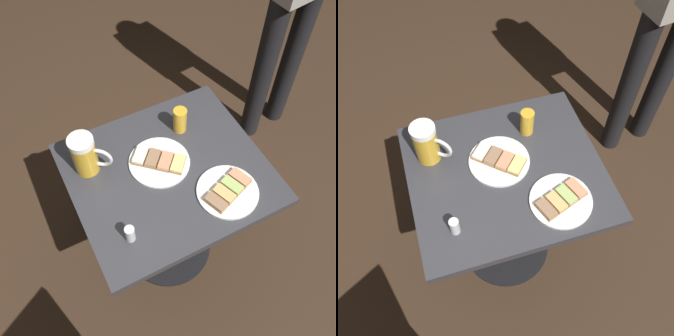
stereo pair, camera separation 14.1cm
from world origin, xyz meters
The scene contains 7 objects.
ground_plane centered at (0.00, 0.00, 0.00)m, with size 6.00×6.00×0.00m, color #382619.
cafe_table centered at (0.00, 0.00, 0.54)m, with size 0.65×0.72×0.71m.
plate_near centered at (-0.05, -0.01, 0.72)m, with size 0.23×0.23×0.03m.
plate_far centered at (0.18, 0.15, 0.72)m, with size 0.23×0.23×0.03m.
beer_mug centered at (-0.15, -0.26, 0.79)m, with size 0.12×0.13×0.17m.
beer_glass_small centered at (-0.16, 0.14, 0.76)m, with size 0.05×0.05×0.11m, color gold.
salt_shaker centered at (0.18, -0.23, 0.74)m, with size 0.03×0.03×0.07m, color silver.
Camera 2 is at (0.76, -0.23, 1.90)m, focal length 40.98 mm.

